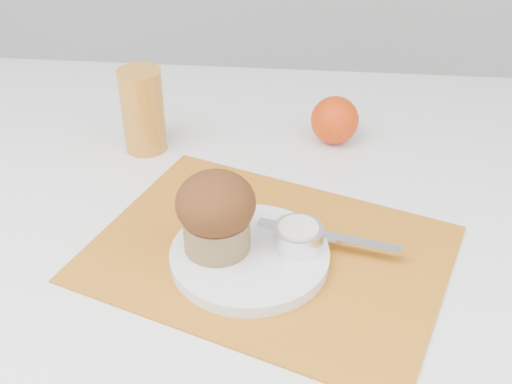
# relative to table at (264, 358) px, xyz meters

# --- Properties ---
(table) EXTENTS (1.20, 0.80, 0.75)m
(table) POSITION_rel_table_xyz_m (0.00, 0.00, 0.00)
(table) COLOR white
(table) RESTS_ON ground
(placemat) EXTENTS (0.50, 0.43, 0.00)m
(placemat) POSITION_rel_table_xyz_m (0.02, -0.16, 0.38)
(placemat) COLOR #C4711B
(placemat) RESTS_ON table
(plate) EXTENTS (0.22, 0.22, 0.02)m
(plate) POSITION_rel_table_xyz_m (-0.00, -0.18, 0.39)
(plate) COLOR white
(plate) RESTS_ON placemat
(ramekin) EXTENTS (0.08, 0.08, 0.03)m
(ramekin) POSITION_rel_table_xyz_m (0.05, -0.16, 0.41)
(ramekin) COLOR white
(ramekin) RESTS_ON plate
(cream) EXTENTS (0.05, 0.05, 0.01)m
(cream) POSITION_rel_table_xyz_m (0.05, -0.16, 0.42)
(cream) COLOR silver
(cream) RESTS_ON ramekin
(raspberry_near) EXTENTS (0.02, 0.02, 0.02)m
(raspberry_near) POSITION_rel_table_xyz_m (0.03, -0.14, 0.40)
(raspberry_near) COLOR #580211
(raspberry_near) RESTS_ON plate
(raspberry_far) EXTENTS (0.02, 0.02, 0.02)m
(raspberry_far) POSITION_rel_table_xyz_m (0.04, -0.13, 0.40)
(raspberry_far) COLOR #5F0207
(raspberry_far) RESTS_ON plate
(butter_knife) EXTENTS (0.18, 0.05, 0.00)m
(butter_knife) POSITION_rel_table_xyz_m (0.09, -0.14, 0.40)
(butter_knife) COLOR silver
(butter_knife) RESTS_ON plate
(orange) EXTENTS (0.08, 0.08, 0.08)m
(orange) POSITION_rel_table_xyz_m (0.10, 0.13, 0.41)
(orange) COLOR #E63B08
(orange) RESTS_ON table
(juice_glass) EXTENTS (0.07, 0.07, 0.13)m
(juice_glass) POSITION_rel_table_xyz_m (-0.19, 0.08, 0.44)
(juice_glass) COLOR orange
(juice_glass) RESTS_ON table
(muffin) EXTENTS (0.10, 0.10, 0.10)m
(muffin) POSITION_rel_table_xyz_m (-0.04, -0.17, 0.45)
(muffin) COLOR olive
(muffin) RESTS_ON plate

